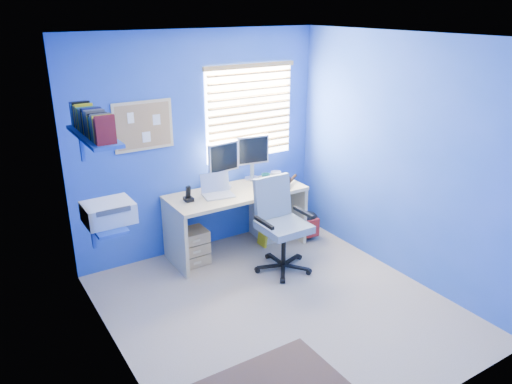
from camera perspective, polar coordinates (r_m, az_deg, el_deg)
floor at (r=4.94m, az=2.61°, el=-13.01°), size 3.00×3.20×0.00m
ceiling at (r=4.11m, az=3.20°, el=17.33°), size 3.00×3.20×0.00m
wall_back at (r=5.69m, az=-6.42°, el=5.42°), size 3.00×0.01×2.50m
wall_front at (r=3.30m, az=19.08°, el=-7.38°), size 3.00×0.01×2.50m
wall_left at (r=3.77m, az=-16.20°, el=-3.45°), size 0.01×3.20×2.50m
wall_right at (r=5.33m, az=16.25°, el=3.66°), size 0.01×3.20×2.50m
desk at (r=5.81m, az=-2.22°, el=-3.34°), size 1.59×0.65×0.74m
laptop at (r=5.51m, az=-4.34°, el=0.62°), size 0.37×0.31×0.22m
monitor_left at (r=5.71m, az=-3.78°, el=3.06°), size 0.41×0.17×0.54m
monitor_right at (r=5.98m, az=-0.46°, el=3.93°), size 0.41×0.18×0.54m
phone at (r=5.42m, az=-7.75°, el=-0.17°), size 0.09×0.11×0.17m
mug at (r=5.96m, az=1.12°, el=1.64°), size 0.10×0.09×0.10m
cd_spindle at (r=6.13m, az=2.29°, el=2.02°), size 0.13×0.13×0.07m
cat at (r=5.77m, az=2.26°, el=1.22°), size 0.43×0.24×0.15m
tower_pc at (r=6.19m, az=0.87°, el=-3.23°), size 0.22×0.45×0.45m
drawer_boxes at (r=5.63m, az=-7.40°, el=-6.23°), size 0.35×0.28×0.41m
yellow_book at (r=6.01m, az=0.78°, el=-5.09°), size 0.03×0.17×0.24m
backpack at (r=6.17m, az=5.94°, el=-3.81°), size 0.33×0.26×0.37m
office_chair at (r=5.43m, az=2.88°, el=-5.10°), size 0.59×0.59×1.01m
window_blinds at (r=5.89m, az=-0.65°, el=9.09°), size 1.15×0.05×1.10m
corkboard at (r=5.36m, az=-12.75°, el=7.39°), size 0.64×0.02×0.52m
wall_shelves at (r=4.42m, az=-17.45°, el=2.56°), size 0.42×0.90×1.05m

